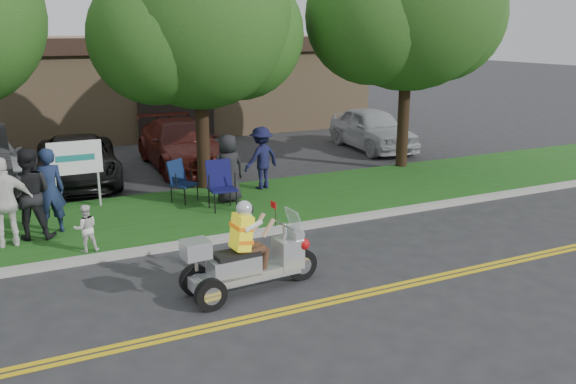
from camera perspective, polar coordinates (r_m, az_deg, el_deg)
name	(u,v)px	position (r m, az deg, el deg)	size (l,w,h in m)	color
ground	(313,291)	(10.55, 2.33, -9.21)	(120.00, 120.00, 0.00)	#28282B
centerline_near	(330,304)	(10.09, 3.93, -10.38)	(60.00, 0.10, 0.01)	gold
centerline_far	(325,300)	(10.22, 3.48, -10.04)	(60.00, 0.10, 0.01)	gold
curb	(245,235)	(13.10, -4.05, -4.03)	(60.00, 0.25, 0.12)	#A8A89E
grass_verge	(212,209)	(15.02, -7.17, -1.62)	(60.00, 4.00, 0.10)	#1C4A13
commercial_building	(150,82)	(28.30, -12.78, 9.97)	(18.00, 8.20, 4.00)	#9E7F5B
tree_mid	(200,25)	(16.50, -8.22, 15.25)	(5.88, 4.80, 7.05)	#332114
tree_right	(410,5)	(19.40, 11.34, 16.82)	(6.86, 5.60, 8.07)	#332114
business_sign	(75,162)	(15.44, -19.28, 2.71)	(1.25, 0.06, 1.75)	silver
trike_scooter	(247,261)	(10.30, -3.86, -6.44)	(2.48, 0.85, 1.62)	black
lawn_chair_a	(220,182)	(14.76, -6.34, 0.97)	(0.65, 0.67, 1.17)	black
lawn_chair_b	(180,178)	(15.52, -10.06, 1.26)	(0.77, 0.78, 1.05)	black
spectator_adult_left	(49,191)	(13.79, -21.49, 0.10)	(0.67, 0.44, 1.84)	#192546
spectator_adult_mid	(29,194)	(13.55, -23.06, -0.18)	(0.92, 0.72, 1.90)	black
spectator_adult_right	(5,202)	(13.27, -24.93, -0.88)	(1.06, 0.44, 1.81)	white
spectator_chair_a	(261,158)	(16.52, -2.50, 3.21)	(1.09, 0.63, 1.69)	#15163A
spectator_chair_b	(228,168)	(15.26, -5.63, 2.23)	(0.84, 0.55, 1.72)	black
child_right	(86,228)	(12.50, -18.40, -3.24)	(0.46, 0.36, 0.95)	white
parked_car_mid	(77,161)	(18.51, -19.11, 2.80)	(2.22, 4.82, 1.34)	black
parked_car_right	(182,144)	(19.81, -9.91, 4.40)	(2.10, 5.17, 1.50)	#481511
parked_car_far_right	(372,129)	(22.76, 7.90, 5.88)	(1.80, 4.48, 1.53)	#B2B4BA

